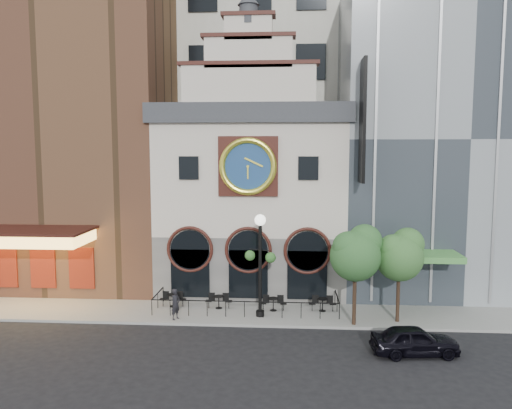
{
  "coord_description": "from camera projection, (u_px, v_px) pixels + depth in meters",
  "views": [
    {
      "loc": [
        2.44,
        -25.93,
        9.5
      ],
      "look_at": [
        0.34,
        6.0,
        6.02
      ],
      "focal_mm": 35.0,
      "sensor_mm": 36.0,
      "label": 1
    }
  ],
  "objects": [
    {
      "name": "ground",
      "position": [
        242.0,
        327.0,
        26.91
      ],
      "size": [
        120.0,
        120.0,
        0.0
      ],
      "primitive_type": "plane",
      "color": "black",
      "rests_on": "ground"
    },
    {
      "name": "sidewalk",
      "position": [
        246.0,
        311.0,
        29.38
      ],
      "size": [
        44.0,
        5.0,
        0.15
      ],
      "primitive_type": "cube",
      "color": "gray",
      "rests_on": "ground"
    },
    {
      "name": "clock_building",
      "position": [
        253.0,
        192.0,
        33.95
      ],
      "size": [
        12.6,
        8.78,
        18.65
      ],
      "color": "#605E5B",
      "rests_on": "ground"
    },
    {
      "name": "theater_building",
      "position": [
        77.0,
        108.0,
        36.28
      ],
      "size": [
        14.0,
        15.6,
        25.0
      ],
      "color": "brown",
      "rests_on": "ground"
    },
    {
      "name": "retail_building",
      "position": [
        440.0,
        141.0,
        34.88
      ],
      "size": [
        14.0,
        14.4,
        20.0
      ],
      "color": "gray",
      "rests_on": "ground"
    },
    {
      "name": "office_tower",
      "position": [
        262.0,
        33.0,
        44.59
      ],
      "size": [
        20.0,
        16.0,
        40.0
      ],
      "primitive_type": "cube",
      "color": "beige",
      "rests_on": "ground"
    },
    {
      "name": "cafe_railing",
      "position": [
        246.0,
        302.0,
        29.33
      ],
      "size": [
        10.6,
        2.6,
        0.9
      ],
      "primitive_type": null,
      "color": "black",
      "rests_on": "sidewalk"
    },
    {
      "name": "bistro_0",
      "position": [
        173.0,
        299.0,
        29.92
      ],
      "size": [
        1.58,
        0.68,
        0.9
      ],
      "color": "black",
      "rests_on": "sidewalk"
    },
    {
      "name": "bistro_1",
      "position": [
        219.0,
        301.0,
        29.59
      ],
      "size": [
        1.58,
        0.68,
        0.9
      ],
      "color": "black",
      "rests_on": "sidewalk"
    },
    {
      "name": "bistro_2",
      "position": [
        273.0,
        303.0,
        29.16
      ],
      "size": [
        1.58,
        0.68,
        0.9
      ],
      "color": "black",
      "rests_on": "sidewalk"
    },
    {
      "name": "bistro_3",
      "position": [
        323.0,
        303.0,
        29.08
      ],
      "size": [
        1.58,
        0.68,
        0.9
      ],
      "color": "black",
      "rests_on": "sidewalk"
    },
    {
      "name": "car_right",
      "position": [
        415.0,
        340.0,
        23.21
      ],
      "size": [
        4.18,
        2.02,
        1.38
      ],
      "primitive_type": "imported",
      "rotation": [
        0.0,
        0.0,
        1.67
      ],
      "color": "black",
      "rests_on": "ground"
    },
    {
      "name": "pedestrian",
      "position": [
        176.0,
        304.0,
        27.66
      ],
      "size": [
        0.65,
        0.75,
        1.73
      ],
      "primitive_type": "imported",
      "rotation": [
        0.0,
        0.0,
        1.1
      ],
      "color": "black",
      "rests_on": "sidewalk"
    },
    {
      "name": "lamppost",
      "position": [
        260.0,
        254.0,
        27.87
      ],
      "size": [
        1.77,
        1.06,
        5.82
      ],
      "rotation": [
        0.0,
        0.0,
        -0.38
      ],
      "color": "black",
      "rests_on": "sidewalk"
    },
    {
      "name": "tree_left",
      "position": [
        356.0,
        252.0,
        26.53
      ],
      "size": [
        2.82,
        2.71,
        5.42
      ],
      "color": "#382619",
      "rests_on": "sidewalk"
    },
    {
      "name": "tree_right",
      "position": [
        400.0,
        254.0,
        27.01
      ],
      "size": [
        2.68,
        2.58,
        5.17
      ],
      "color": "#382619",
      "rests_on": "sidewalk"
    }
  ]
}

